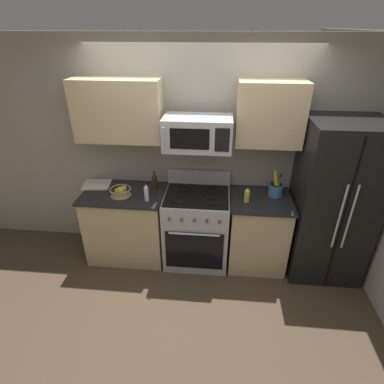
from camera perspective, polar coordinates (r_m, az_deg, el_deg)
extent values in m
plane|color=#473828|center=(3.60, -0.10, -18.73)|extent=(16.00, 16.00, 0.00)
cube|color=#9E998E|center=(3.74, 1.45, 7.47)|extent=(8.00, 0.10, 2.60)
cube|color=tan|center=(3.95, -11.96, -6.06)|extent=(0.93, 0.61, 0.88)
cube|color=black|center=(3.72, -12.66, -0.28)|extent=(0.97, 0.65, 0.03)
cube|color=#B2B5BA|center=(3.79, 0.86, -6.72)|extent=(0.76, 0.65, 0.91)
cube|color=black|center=(3.59, 0.41, -10.93)|extent=(0.67, 0.01, 0.51)
cylinder|color=#B2B5BA|center=(3.41, 0.38, -7.92)|extent=(0.57, 0.02, 0.02)
cube|color=black|center=(3.54, 0.91, -0.62)|extent=(0.73, 0.58, 0.02)
cube|color=#B2B5BA|center=(3.77, 1.28, 2.66)|extent=(0.76, 0.06, 0.18)
torus|color=black|center=(3.44, -2.31, -1.35)|extent=(0.17, 0.17, 0.02)
torus|color=black|center=(3.41, 3.78, -1.64)|extent=(0.17, 0.17, 0.02)
torus|color=black|center=(3.67, -1.76, 0.77)|extent=(0.17, 0.17, 0.02)
torus|color=black|center=(3.65, 3.94, 0.51)|extent=(0.17, 0.17, 0.02)
cylinder|color=#4C4C51|center=(3.36, -4.25, -5.08)|extent=(0.04, 0.02, 0.04)
cylinder|color=#4C4C51|center=(3.34, -1.93, -5.22)|extent=(0.04, 0.02, 0.04)
cylinder|color=#4C4C51|center=(3.33, 0.42, -5.34)|extent=(0.04, 0.02, 0.04)
cylinder|color=#4C4C51|center=(3.32, 2.79, -5.46)|extent=(0.04, 0.02, 0.04)
cylinder|color=#4C4C51|center=(3.32, 5.16, -5.57)|extent=(0.04, 0.02, 0.04)
cube|color=tan|center=(3.83, 12.09, -7.37)|extent=(0.66, 0.61, 0.88)
cube|color=black|center=(3.58, 12.82, -1.47)|extent=(0.70, 0.65, 0.03)
cube|color=black|center=(3.75, 24.64, -1.70)|extent=(0.80, 0.72, 1.84)
cube|color=black|center=(3.45, 26.31, -4.73)|extent=(0.01, 0.01, 1.75)
cylinder|color=#B2B5BA|center=(3.39, 25.82, -4.30)|extent=(0.02, 0.02, 0.74)
cylinder|color=#B2B5BA|center=(3.43, 27.38, -4.33)|extent=(0.02, 0.02, 0.74)
cube|color=#B2B5BA|center=(3.28, 1.06, 10.95)|extent=(0.72, 0.40, 0.34)
cube|color=black|center=(3.09, -0.46, 9.84)|extent=(0.40, 0.01, 0.21)
cube|color=black|center=(3.08, 5.65, 9.61)|extent=(0.14, 0.01, 0.24)
cylinder|color=#B2B5BA|center=(3.10, -5.36, 9.79)|extent=(0.02, 0.02, 0.24)
cube|color=tan|center=(3.54, -13.58, 14.58)|extent=(0.96, 0.34, 0.67)
cube|color=tan|center=(3.39, 14.35, 13.91)|extent=(0.69, 0.34, 0.67)
cylinder|color=teal|center=(3.65, 15.34, 0.35)|extent=(0.17, 0.17, 0.14)
cylinder|color=black|center=(3.65, 15.36, 0.51)|extent=(0.14, 0.14, 0.12)
cylinder|color=yellow|center=(3.57, 15.64, 1.40)|extent=(0.09, 0.02, 0.28)
cylinder|color=orange|center=(3.59, 15.19, 1.73)|extent=(0.05, 0.08, 0.29)
cylinder|color=yellow|center=(3.59, 15.45, 1.60)|extent=(0.07, 0.04, 0.28)
cylinder|color=green|center=(3.58, 15.97, 1.49)|extent=(0.08, 0.05, 0.29)
cylinder|color=green|center=(3.60, 15.61, 1.70)|extent=(0.07, 0.08, 0.28)
cylinder|color=black|center=(3.61, 15.51, 1.56)|extent=(0.07, 0.07, 0.26)
cone|color=#9E7A4C|center=(3.64, -13.19, -0.02)|extent=(0.24, 0.24, 0.08)
torus|color=#9E7A4C|center=(3.62, -13.26, 0.52)|extent=(0.25, 0.25, 0.02)
sphere|color=red|center=(3.63, -13.37, 0.40)|extent=(0.07, 0.07, 0.07)
sphere|color=orange|center=(3.61, -13.71, 0.20)|extent=(0.07, 0.07, 0.07)
sphere|color=yellow|center=(3.62, -13.32, 0.34)|extent=(0.07, 0.07, 0.07)
sphere|color=#9EB74C|center=(3.66, -12.64, 0.69)|extent=(0.07, 0.07, 0.07)
cube|color=silver|center=(3.96, -17.30, 1.35)|extent=(0.35, 0.31, 0.02)
cylinder|color=silver|center=(3.46, -8.49, -0.39)|extent=(0.05, 0.05, 0.16)
cone|color=silver|center=(3.41, -8.61, 1.13)|extent=(0.05, 0.05, 0.05)
cylinder|color=black|center=(3.40, -8.65, 1.57)|extent=(0.02, 0.02, 0.01)
cylinder|color=gold|center=(3.45, 10.21, -0.80)|extent=(0.06, 0.06, 0.14)
cone|color=gold|center=(3.41, 10.34, 0.50)|extent=(0.06, 0.06, 0.04)
cylinder|color=black|center=(3.40, 10.38, 0.89)|extent=(0.02, 0.02, 0.01)
cylinder|color=#382314|center=(3.70, -6.98, 1.78)|extent=(0.07, 0.07, 0.16)
cone|color=#382314|center=(3.66, -7.08, 3.22)|extent=(0.06, 0.06, 0.05)
cylinder|color=black|center=(3.64, -7.11, 3.64)|extent=(0.03, 0.03, 0.01)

